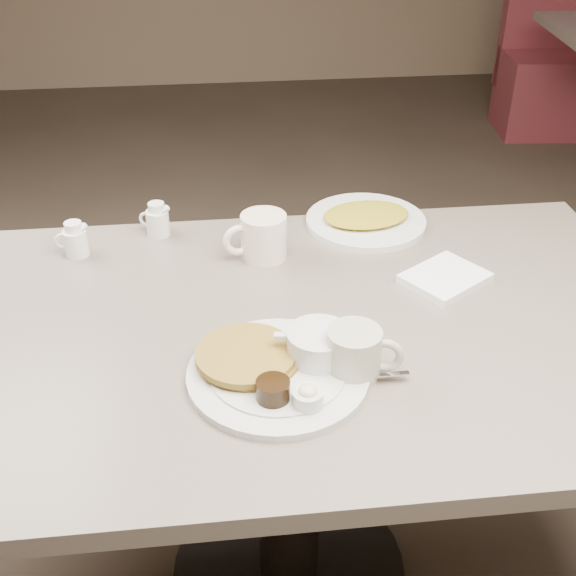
{
  "coord_description": "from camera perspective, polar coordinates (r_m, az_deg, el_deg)",
  "views": [
    {
      "loc": [
        -0.13,
        -1.12,
        1.56
      ],
      "look_at": [
        0.0,
        0.02,
        0.82
      ],
      "focal_mm": 45.55,
      "sensor_mm": 36.0,
      "label": 1
    }
  ],
  "objects": [
    {
      "name": "diner_table",
      "position": [
        1.5,
        0.09,
        -8.17
      ],
      "size": [
        1.5,
        0.9,
        0.75
      ],
      "color": "slate",
      "rests_on": "ground"
    },
    {
      "name": "main_plate",
      "position": [
        1.26,
        -0.5,
        -5.98
      ],
      "size": [
        0.4,
        0.35,
        0.07
      ],
      "color": "silver",
      "rests_on": "diner_table"
    },
    {
      "name": "coffee_mug_near",
      "position": [
        1.25,
        5.31,
        -5.04
      ],
      "size": [
        0.14,
        0.11,
        0.09
      ],
      "color": "#B4B19C",
      "rests_on": "diner_table"
    },
    {
      "name": "napkin",
      "position": [
        1.55,
        12.16,
        0.76
      ],
      "size": [
        0.2,
        0.2,
        0.02
      ],
      "color": "white",
      "rests_on": "diner_table"
    },
    {
      "name": "coffee_mug_far",
      "position": [
        1.58,
        -2.05,
        4.04
      ],
      "size": [
        0.15,
        0.12,
        0.1
      ],
      "color": "white",
      "rests_on": "diner_table"
    },
    {
      "name": "creamer_left",
      "position": [
        1.66,
        -16.29,
        3.6
      ],
      "size": [
        0.08,
        0.07,
        0.08
      ],
      "color": "white",
      "rests_on": "diner_table"
    },
    {
      "name": "creamer_right",
      "position": [
        1.71,
        -10.17,
        5.22
      ],
      "size": [
        0.08,
        0.06,
        0.08
      ],
      "color": "white",
      "rests_on": "diner_table"
    },
    {
      "name": "hash_plate",
      "position": [
        1.74,
        6.1,
        5.37
      ],
      "size": [
        0.32,
        0.32,
        0.04
      ],
      "color": "silver",
      "rests_on": "diner_table"
    }
  ]
}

